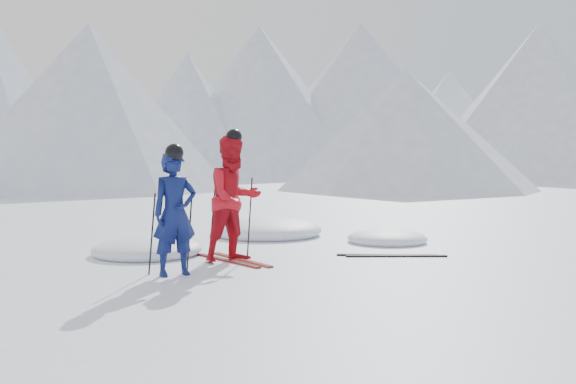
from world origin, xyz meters
name	(u,v)px	position (x,y,z in m)	size (l,w,h in m)	color
ground	(388,258)	(0.00, 0.00, 0.00)	(160.00, 160.00, 0.00)	white
mountain_range	(224,91)	(5.71, 35.31, 6.72)	(106.15, 62.94, 15.53)	#B2BCD1
skier_blue	(175,214)	(-3.56, -0.35, 0.87)	(0.64, 0.42, 1.74)	#0C164D
skier_red	(234,199)	(-2.47, 0.55, 1.00)	(0.98, 0.76, 2.01)	red
pole_blue_left	(152,234)	(-3.86, -0.20, 0.58)	(0.02, 0.02, 1.16)	black
pole_blue_right	(190,232)	(-3.31, -0.10, 0.58)	(0.02, 0.02, 1.16)	black
pole_red_left	(212,219)	(-2.77, 0.80, 0.67)	(0.02, 0.02, 1.34)	black
pole_red_right	(250,218)	(-2.17, 0.70, 0.67)	(0.02, 0.02, 1.34)	black
ski_worn_left	(227,260)	(-2.59, 0.55, 0.01)	(0.09, 1.70, 0.03)	black
ski_worn_right	(242,260)	(-2.35, 0.55, 0.01)	(0.09, 1.70, 0.03)	black
ski_loose_a	(387,255)	(0.10, 0.21, 0.01)	(0.09, 1.70, 0.03)	black
ski_loose_b	(396,256)	(0.20, 0.06, 0.01)	(0.09, 1.70, 0.03)	black
snow_lumps	(258,241)	(-1.42, 2.75, 0.00)	(6.37, 4.00, 0.52)	white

